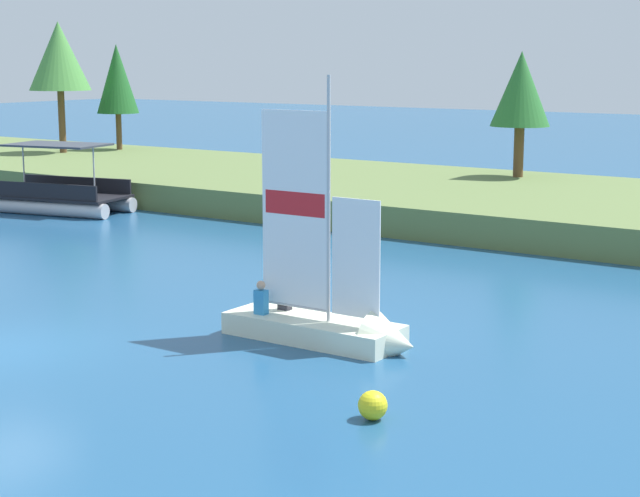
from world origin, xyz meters
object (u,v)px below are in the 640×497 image
object	(u,v)px
sailboat	(338,325)
pontoon_boat	(60,195)
shoreline_tree_midleft	(117,79)
channel_buoy	(373,405)
shoreline_tree_centre	(521,90)
shoreline_tree_left	(59,57)

from	to	relation	value
sailboat	pontoon_boat	bearing A→B (deg)	153.33
shoreline_tree_midleft	channel_buoy	size ratio (longest dim) A/B	11.24
shoreline_tree_midleft	pontoon_boat	world-z (taller)	shoreline_tree_midleft
shoreline_tree_midleft	pontoon_boat	size ratio (longest dim) A/B	0.95
sailboat	shoreline_tree_centre	bearing A→B (deg)	104.46
shoreline_tree_left	sailboat	xyz separation A→B (m)	(31.00, -19.86, -5.74)
shoreline_tree_midleft	shoreline_tree_centre	size ratio (longest dim) A/B	1.09
pontoon_boat	channel_buoy	world-z (taller)	pontoon_boat
shoreline_tree_midleft	pontoon_boat	distance (m)	16.86
shoreline_tree_midleft	channel_buoy	bearing A→B (deg)	-38.81
shoreline_tree_centre	sailboat	world-z (taller)	shoreline_tree_centre
sailboat	pontoon_boat	distance (m)	22.38
shoreline_tree_midleft	channel_buoy	distance (m)	42.58
shoreline_tree_left	channel_buoy	xyz separation A→B (m)	(34.09, -23.45, -5.92)
shoreline_tree_left	pontoon_boat	xyz separation A→B (m)	(10.94, -9.94, -5.49)
shoreline_tree_midleft	pontoon_boat	xyz separation A→B (m)	(9.82, -13.02, -4.27)
sailboat	pontoon_boat	size ratio (longest dim) A/B	1.02
pontoon_boat	shoreline_tree_midleft	bearing A→B (deg)	114.71
sailboat	channel_buoy	xyz separation A→B (m)	(3.10, -3.59, -0.19)
shoreline_tree_centre	shoreline_tree_midleft	bearing A→B (deg)	-179.82
shoreline_tree_left	channel_buoy	distance (m)	41.80
shoreline_tree_left	shoreline_tree_centre	size ratio (longest dim) A/B	1.31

